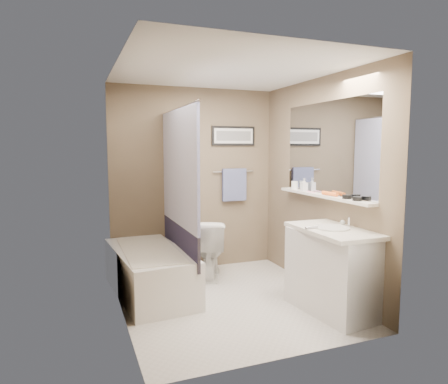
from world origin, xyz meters
name	(u,v)px	position (x,y,z in m)	size (l,w,h in m)	color
ground	(229,300)	(0.00, 0.00, 0.00)	(2.50, 2.50, 0.00)	beige
ceiling	(229,72)	(0.00, 0.00, 2.38)	(2.20, 2.50, 0.04)	silver
wall_back	(195,180)	(0.00, 1.23, 1.20)	(2.20, 0.04, 2.40)	brown
wall_front	(290,204)	(0.00, -1.23, 1.20)	(2.20, 0.04, 2.40)	brown
wall_left	(122,193)	(-1.08, 0.00, 1.20)	(0.04, 2.50, 2.40)	brown
wall_right	(318,185)	(1.08, 0.00, 1.20)	(0.04, 2.50, 2.40)	brown
tile_surround	(116,207)	(-1.09, 0.50, 1.00)	(0.02, 1.55, 2.00)	beige
curtain_rod	(178,108)	(-0.40, 0.50, 2.05)	(0.02, 0.02, 1.55)	silver
curtain_upper	(179,168)	(-0.40, 0.50, 1.40)	(0.03, 1.45, 1.28)	white
curtain_lower	(180,240)	(-0.40, 0.50, 0.58)	(0.03, 1.45, 0.36)	#25223F
mirror	(328,148)	(1.09, -0.15, 1.62)	(0.02, 1.60, 1.00)	silver
shelf	(322,196)	(1.04, -0.15, 1.10)	(0.12, 1.60, 0.03)	silver
towel_bar	(234,171)	(0.55, 1.22, 1.30)	(0.02, 0.02, 0.60)	silver
towel	(234,185)	(0.55, 1.20, 1.12)	(0.34, 0.05, 0.44)	#7F8AB8
art_frame	(233,136)	(0.55, 1.23, 1.78)	(0.62, 0.03, 0.26)	black
art_mat	(234,136)	(0.55, 1.22, 1.78)	(0.56, 0.00, 0.20)	white
art_image	(234,136)	(0.55, 1.22, 1.78)	(0.50, 0.00, 0.13)	#595959
door	(350,226)	(0.55, -1.24, 1.00)	(0.80, 0.02, 2.00)	silver
door_handle	(311,228)	(0.22, -1.19, 1.00)	(0.02, 0.02, 0.10)	silver
bathtub	(150,272)	(-0.75, 0.51, 0.25)	(0.70, 1.50, 0.50)	silver
tub_rim	(149,250)	(-0.75, 0.51, 0.50)	(0.56, 1.36, 0.02)	beige
toilet	(209,248)	(0.06, 0.83, 0.37)	(0.41, 0.72, 0.74)	white
vanity	(332,272)	(0.85, -0.63, 0.40)	(0.50, 0.90, 0.80)	silver
countertop	(333,230)	(0.84, -0.63, 0.82)	(0.54, 0.96, 0.04)	beige
sink_basin	(332,228)	(0.83, -0.63, 0.85)	(0.34, 0.34, 0.01)	silver
faucet_spout	(349,222)	(1.03, -0.63, 0.89)	(0.02, 0.02, 0.10)	silver
faucet_knob	(343,222)	(1.03, -0.53, 0.87)	(0.05, 0.05, 0.05)	silver
candle_bowl_near	(357,199)	(1.04, -0.73, 1.14)	(0.09, 0.09, 0.04)	black
candle_bowl_far	(347,197)	(1.04, -0.57, 1.14)	(0.09, 0.09, 0.04)	black
hair_brush_front	(330,194)	(1.04, -0.29, 1.14)	(0.04, 0.04, 0.22)	orange
pink_comb	(311,192)	(1.04, 0.07, 1.12)	(0.03, 0.16, 0.01)	pink
glass_jar	(295,185)	(1.04, 0.43, 1.17)	(0.08, 0.08, 0.10)	white
soap_bottle	(304,185)	(1.04, 0.22, 1.19)	(0.07, 0.07, 0.15)	#999999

